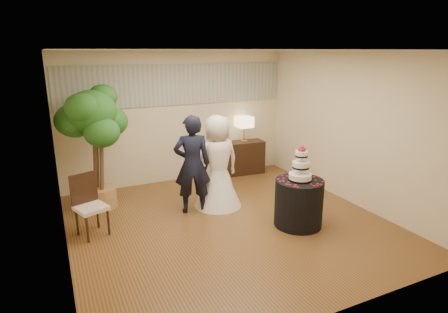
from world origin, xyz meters
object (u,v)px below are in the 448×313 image
cake_table (299,203)px  table_lamp (244,129)px  wedding_cake (301,163)px  ficus_tree (95,148)px  side_chair (91,206)px  groom (192,165)px  bride (218,162)px  console (244,157)px

cake_table → table_lamp: 2.91m
wedding_cake → ficus_tree: (-2.86, 2.15, 0.06)m
side_chair → groom: bearing=-14.3°
bride → wedding_cake: 1.58m
groom → wedding_cake: groom is taller
wedding_cake → bride: bearing=123.2°
cake_table → console: (0.48, 2.79, -0.01)m
ficus_tree → side_chair: size_ratio=2.33×
wedding_cake → side_chair: 3.34m
groom → side_chair: (-1.74, -0.18, -0.39)m
bride → console: 2.05m
cake_table → console: size_ratio=0.85×
bride → table_lamp: bearing=-137.4°
bride → console: bride is taller
cake_table → wedding_cake: bearing=0.0°
bride → cake_table: size_ratio=2.18×
table_lamp → bride: bearing=-132.1°
cake_table → table_lamp: size_ratio=1.35×
groom → cake_table: size_ratio=2.24×
ficus_tree → console: bearing=10.9°
groom → bride: 0.52m
cake_table → console: 2.84m
console → ficus_tree: 3.49m
bride → cake_table: bride is taller
ficus_tree → side_chair: 1.27m
console → ficus_tree: size_ratio=0.41×
bride → wedding_cake: bride is taller
cake_table → console: cake_table is taller
cake_table → table_lamp: table_lamp is taller
groom → side_chair: size_ratio=1.80×
table_lamp → ficus_tree: size_ratio=0.26×
groom → table_lamp: bearing=-125.6°
ficus_tree → groom: bearing=-30.9°
groom → wedding_cake: 1.87m
cake_table → bride: bearing=123.2°
bride → wedding_cake: size_ratio=2.98×
groom → cake_table: 1.92m
wedding_cake → table_lamp: wedding_cake is taller
cake_table → wedding_cake: wedding_cake is taller
ficus_tree → side_chair: (-0.25, -1.07, -0.65)m
bride → side_chair: size_ratio=1.75×
wedding_cake → table_lamp: (0.48, 2.79, -0.01)m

